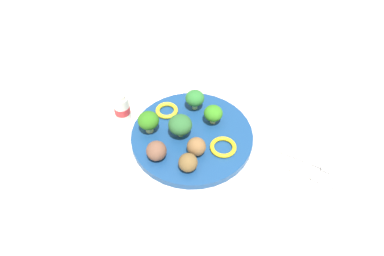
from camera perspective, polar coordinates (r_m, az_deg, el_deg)
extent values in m
plane|color=silver|center=(0.82, 0.00, -1.68)|extent=(4.00, 4.00, 0.00)
cylinder|color=navy|center=(0.82, 0.00, -1.32)|extent=(0.28, 0.28, 0.02)
cylinder|color=#A9B769|center=(0.83, 3.38, 1.27)|extent=(0.01, 0.01, 0.01)
ellipsoid|color=#36841F|center=(0.82, 3.45, 2.39)|extent=(0.04, 0.04, 0.03)
cylinder|color=#A9BF75|center=(0.82, -6.87, -0.05)|extent=(0.02, 0.02, 0.02)
ellipsoid|color=#30751B|center=(0.80, -7.03, 1.22)|extent=(0.05, 0.05, 0.04)
cylinder|color=#A1C871|center=(0.86, 0.46, 3.62)|extent=(0.01, 0.01, 0.02)
ellipsoid|color=#2E7732|center=(0.85, 0.47, 4.83)|extent=(0.05, 0.05, 0.04)
cylinder|color=#9AD075|center=(0.80, -1.87, -0.79)|extent=(0.01, 0.01, 0.01)
ellipsoid|color=#2C6531|center=(0.78, -1.92, 0.52)|extent=(0.05, 0.05, 0.04)
sphere|color=brown|center=(0.76, 0.71, -3.02)|extent=(0.04, 0.04, 0.04)
sphere|color=brown|center=(0.76, -5.75, -3.67)|extent=(0.04, 0.04, 0.04)
sphere|color=brown|center=(0.73, -0.65, -5.58)|extent=(0.04, 0.04, 0.04)
torus|color=yellow|center=(0.78, 5.04, -3.07)|extent=(0.07, 0.07, 0.01)
torus|color=yellow|center=(0.86, -4.09, 2.84)|extent=(0.08, 0.08, 0.01)
cube|color=white|center=(0.81, 17.83, -6.16)|extent=(0.17, 0.12, 0.01)
cube|color=silver|center=(0.81, 17.24, -4.66)|extent=(0.09, 0.02, 0.01)
cube|color=silver|center=(0.82, 21.21, -6.14)|extent=(0.03, 0.02, 0.01)
cube|color=white|center=(0.79, 15.71, -6.20)|extent=(0.09, 0.02, 0.01)
cube|color=silver|center=(0.79, 20.66, -8.04)|extent=(0.06, 0.02, 0.01)
cylinder|color=white|center=(0.86, -11.22, 3.13)|extent=(0.04, 0.04, 0.07)
cylinder|color=red|center=(0.86, -11.19, 2.97)|extent=(0.04, 0.04, 0.02)
cylinder|color=silver|center=(0.84, -11.59, 4.98)|extent=(0.03, 0.03, 0.01)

